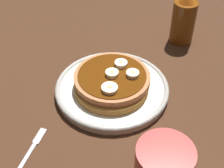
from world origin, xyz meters
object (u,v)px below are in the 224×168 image
banana_slice_2 (121,64)px  syrup_bottle (184,18)px  banana_slice_3 (133,74)px  plate (112,89)px  fork (29,153)px  pancake_stack (111,82)px  banana_slice_1 (110,89)px  banana_slice_0 (109,73)px

banana_slice_2 → syrup_bottle: syrup_bottle is taller
banana_slice_2 → banana_slice_3: same height
plate → banana_slice_2: banana_slice_2 is taller
banana_slice_3 → fork: size_ratio=0.23×
pancake_stack → banana_slice_1: (2.99, -2.59, 1.89)cm
banana_slice_1 → banana_slice_3: 6.17cm
pancake_stack → syrup_bottle: (-5.00, 25.37, 3.03)cm
plate → banana_slice_0: bearing=-145.3°
pancake_stack → fork: size_ratio=1.42×
plate → banana_slice_2: (-1.34, 3.31, 4.05)cm
banana_slice_2 → syrup_bottle: size_ratio=0.19×
pancake_stack → syrup_bottle: 26.04cm
pancake_stack → banana_slice_2: (-1.54, 3.69, 1.90)cm
plate → fork: size_ratio=2.09×
banana_slice_1 → banana_slice_2: bearing=125.8°
pancake_stack → banana_slice_1: size_ratio=5.02×
plate → syrup_bottle: size_ratio=1.68×
banana_slice_0 → banana_slice_3: bearing=49.3°
banana_slice_2 → syrup_bottle: 21.99cm
banana_slice_0 → fork: banana_slice_0 is taller
banana_slice_2 → banana_slice_3: bearing=-2.0°
banana_slice_0 → syrup_bottle: size_ratio=0.19×
fork → syrup_bottle: syrup_bottle is taller
plate → banana_slice_2: size_ratio=8.81×
pancake_stack → banana_slice_2: banana_slice_2 is taller
banana_slice_0 → fork: bearing=-78.7°
pancake_stack → fork: pancake_stack is taller
banana_slice_1 → syrup_bottle: 29.11cm
plate → syrup_bottle: 25.98cm
plate → pancake_stack: pancake_stack is taller
banana_slice_1 → banana_slice_3: (-0.65, 6.14, 0.01)cm
plate → pancake_stack: bearing=-61.6°
plate → banana_slice_3: bearing=51.2°
banana_slice_0 → banana_slice_3: (2.98, 3.48, -0.01)cm
banana_slice_1 → banana_slice_0: bearing=143.7°
banana_slice_3 → pancake_stack: bearing=-123.5°
banana_slice_3 → banana_slice_1: bearing=-84.0°
plate → banana_slice_0: size_ratio=8.81×
fork → pancake_stack: bearing=99.6°
banana_slice_0 → fork: size_ratio=0.24×
banana_slice_1 → syrup_bottle: (-7.99, 27.97, 1.14)cm
banana_slice_1 → banana_slice_2: 7.74cm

